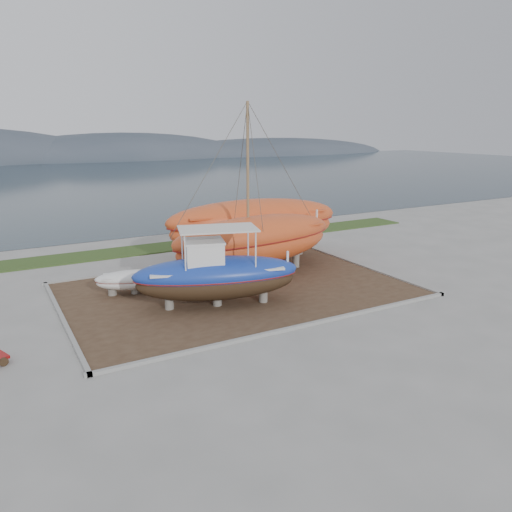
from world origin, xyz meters
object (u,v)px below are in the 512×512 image
blue_caique (217,267)px  orange_sailboat (256,192)px  white_dinghy (135,282)px  orange_bare_hull (254,230)px

blue_caique → orange_sailboat: (4.19, 3.56, 3.03)m
white_dinghy → orange_sailboat: orange_sailboat is taller
orange_sailboat → orange_bare_hull: 4.93m
blue_caique → orange_sailboat: 6.28m
white_dinghy → orange_bare_hull: bearing=33.9°
orange_sailboat → orange_bare_hull: orange_sailboat is taller
blue_caique → orange_sailboat: size_ratio=0.75×
orange_sailboat → orange_bare_hull: bearing=55.1°
blue_caique → orange_sailboat: bearing=56.7°
white_dinghy → orange_sailboat: 8.48m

